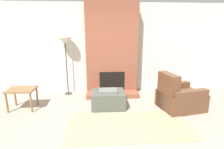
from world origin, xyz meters
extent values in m
plane|color=gray|center=(0.00, 0.00, 0.00)|extent=(24.00, 24.00, 0.00)
cube|color=beige|center=(0.00, 2.65, 1.30)|extent=(7.70, 0.06, 2.60)
cube|color=brown|center=(0.00, 2.44, 1.30)|extent=(1.46, 0.37, 2.60)
cube|color=brown|center=(0.00, 2.06, 0.06)|extent=(1.46, 0.39, 0.12)
cube|color=black|center=(0.00, 2.25, 0.40)|extent=(0.72, 0.02, 0.55)
cube|color=#474C42|center=(-0.16, 1.38, 0.20)|extent=(0.79, 0.61, 0.40)
cube|color=#60665B|center=(-0.16, 1.38, 0.42)|extent=(0.43, 0.33, 0.05)
cube|color=brown|center=(1.57, 1.19, 0.21)|extent=(1.08, 0.95, 0.41)
cube|color=brown|center=(1.21, 1.12, 0.44)|extent=(0.32, 0.64, 0.89)
cube|color=brown|center=(1.64, 0.89, 0.28)|extent=(0.86, 0.33, 0.56)
cube|color=brown|center=(1.51, 1.49, 0.28)|extent=(0.86, 0.33, 0.56)
cube|color=brown|center=(-2.19, 1.43, 0.49)|extent=(0.61, 0.48, 0.04)
cylinder|color=brown|center=(-2.45, 1.23, 0.23)|extent=(0.04, 0.04, 0.47)
cylinder|color=brown|center=(-1.92, 1.23, 0.23)|extent=(0.04, 0.04, 0.47)
cylinder|color=brown|center=(-2.45, 1.63, 0.23)|extent=(0.04, 0.04, 0.47)
cylinder|color=brown|center=(-1.92, 1.63, 0.23)|extent=(0.04, 0.04, 0.47)
cylinder|color=#333333|center=(-1.29, 2.38, 0.01)|extent=(0.22, 0.22, 0.02)
cylinder|color=#333333|center=(-1.29, 2.38, 0.74)|extent=(0.03, 0.03, 1.45)
cone|color=silver|center=(-1.29, 2.38, 1.56)|extent=(0.42, 0.42, 0.19)
cube|color=#9E8966|center=(0.21, 0.48, 0.01)|extent=(2.42, 1.17, 0.01)
camera|label=1|loc=(-0.33, -2.59, 1.83)|focal=28.00mm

